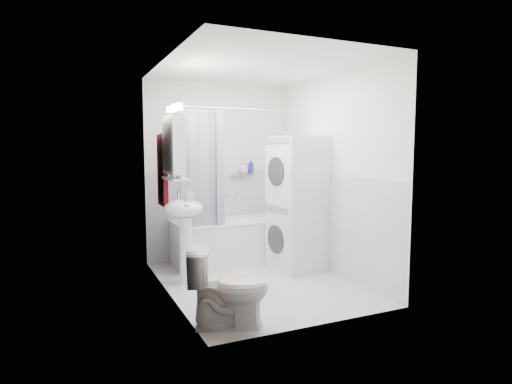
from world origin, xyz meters
name	(u,v)px	position (x,y,z in m)	size (l,w,h in m)	color
floor	(257,282)	(0.00, 0.00, 0.00)	(2.60, 2.60, 0.00)	silver
room_walls	(257,151)	(0.00, 0.00, 1.49)	(2.60, 2.60, 2.60)	white
wainscot	(247,226)	(0.00, 0.29, 0.60)	(1.98, 2.58, 2.58)	white
door	(187,205)	(-0.95, -0.55, 1.00)	(0.05, 2.00, 2.00)	brown
bathtub	(231,239)	(0.04, 0.92, 0.32)	(1.52, 0.72, 0.58)	white
tub_spout	(236,193)	(0.24, 1.25, 0.90)	(0.04, 0.04, 0.12)	silver
curtain_rod	(239,109)	(0.04, 0.62, 2.00)	(0.02, 0.02, 1.70)	silver
shower_curtain	(202,171)	(-0.44, 0.62, 1.25)	(0.55, 0.02, 1.45)	#131F43
sink	(184,222)	(-0.75, 0.31, 0.70)	(0.44, 0.37, 1.04)	white
medicine_cabinet	(174,144)	(-0.90, 0.10, 1.57)	(0.13, 0.50, 0.71)	white
shelf	(176,179)	(-0.89, 0.10, 1.20)	(0.18, 0.54, 0.03)	silver
shower_caddy	(239,175)	(0.29, 1.24, 1.15)	(0.22, 0.06, 0.02)	silver
towel	(163,168)	(-0.94, 0.51, 1.29)	(0.07, 0.34, 0.83)	#4C0A17
washer_dryer	(297,204)	(0.68, 0.28, 0.83)	(0.65, 0.64, 1.66)	white
toilet	(229,288)	(-0.72, -1.00, 0.34)	(0.38, 0.69, 0.67)	white
soap_pump	(189,200)	(-0.71, 0.25, 0.95)	(0.08, 0.17, 0.08)	gray
shelf_bottle	(179,175)	(-0.89, -0.05, 1.25)	(0.07, 0.18, 0.07)	gray
shelf_cup	(173,172)	(-0.89, 0.22, 1.26)	(0.10, 0.09, 0.10)	gray
shampoo_a	(243,169)	(0.35, 1.24, 1.23)	(0.13, 0.17, 0.13)	gray
shampoo_b	(251,171)	(0.47, 1.24, 1.20)	(0.08, 0.21, 0.08)	#252595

